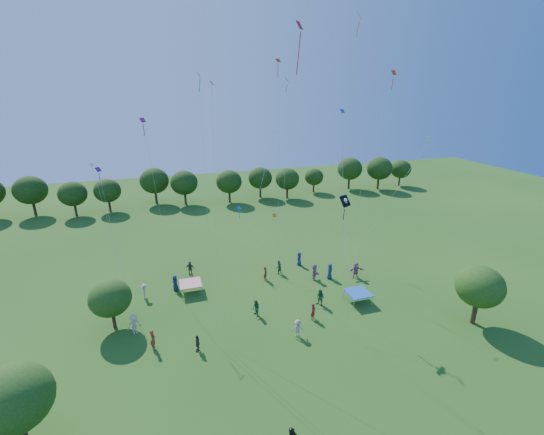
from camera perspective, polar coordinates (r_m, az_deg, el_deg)
The scene contains 38 objects.
near_tree_west at distance 27.30m, azimuth -35.49°, elevation -22.17°, with size 4.27×4.27×5.45m.
near_tree_north at distance 35.17m, azimuth -24.05°, elevation -11.47°, with size 3.59×3.59×4.61m.
near_tree_east at distance 37.18m, azimuth 29.83°, elevation -9.39°, with size 4.06×4.06×5.58m.
treeline at distance 68.07m, azimuth -11.96°, elevation 5.54°, with size 88.01×8.77×6.77m.
tent_red_stripe at distance 39.25m, azimuth -12.66°, elevation -10.04°, with size 2.20×2.20×1.10m.
tent_blue at distance 37.71m, azimuth 13.37°, elevation -11.42°, with size 2.20×2.20×1.10m.
crowd_person_0 at distance 40.07m, azimuth -14.93°, elevation -9.88°, with size 0.85×0.46×1.72m, color #1B2150.
crowd_person_1 at distance 32.59m, azimuth -18.17°, elevation -17.71°, with size 0.67×0.43×1.78m, color #9D321C.
crowd_person_2 at distance 34.89m, azimuth -2.53°, elevation -14.03°, with size 0.81×0.44×1.63m, color #275C3B.
crowd_person_3 at distance 34.75m, azimuth -20.79°, elevation -15.41°, with size 1.21×0.54×1.85m, color beige.
crowd_person_4 at distance 42.65m, azimuth -12.70°, elevation -7.79°, with size 1.00×0.46×1.71m, color #3E3831.
crowd_person_5 at distance 42.17m, azimuth 13.03°, elevation -8.06°, with size 1.72×0.61×1.84m, color #955779.
crowd_person_6 at distance 44.01m, azimuth 4.30°, elevation -6.47°, with size 0.82×0.44×1.66m, color navy.
crowd_person_7 at distance 34.64m, azimuth 6.49°, elevation -14.44°, with size 0.61×0.39×1.62m, color maroon.
crowd_person_8 at distance 41.99m, azimuth 1.02°, elevation -7.79°, with size 0.81×0.44×1.64m, color #214E35.
crowd_person_9 at distance 32.55m, azimuth 4.04°, elevation -16.90°, with size 1.03×0.46×1.58m, color #A29082.
crowd_person_10 at distance 31.58m, azimuth -11.60°, elevation -18.75°, with size 0.87×0.40×1.48m, color #433836.
crowd_person_11 at distance 40.97m, azimuth 6.69°, elevation -8.48°, with size 1.76×0.63×1.88m, color #9D5B97.
crowd_person_12 at distance 41.47m, azimuth 9.03°, elevation -8.31°, with size 0.88×0.48×1.78m, color navy.
crowd_person_13 at distance 40.68m, azimuth -1.03°, elevation -8.76°, with size 0.61×0.39×1.62m, color maroon.
crowd_person_14 at distance 36.62m, azimuth 7.60°, elevation -12.34°, with size 0.85×0.46×1.72m, color #265826.
crowd_person_15 at distance 39.58m, azimuth -19.35°, elevation -10.87°, with size 1.05×0.47×1.60m, color beige.
pirate_kite at distance 32.89m, azimuth 11.44°, elevation 2.18°, with size 2.02×5.40×9.85m.
red_high_kite at distance 29.02m, azimuth 1.90°, elevation 18.80°, with size 7.31×2.93×23.50m.
small_kite_0 at distance 40.21m, azimuth 16.56°, elevation 13.90°, with size 3.56×1.94×20.53m.
small_kite_1 at distance 27.43m, azimuth 11.75°, elevation 15.88°, with size 0.61×3.19×23.47m.
small_kite_2 at distance 45.15m, azimuth 10.98°, elevation 6.86°, with size 1.67×5.48×11.56m.
small_kite_3 at distance 28.64m, azimuth -9.04°, elevation 7.29°, with size 1.11×3.30×19.38m.
small_kite_4 at distance 39.81m, azimuth 11.06°, elevation 9.53°, with size 1.92×0.59×16.86m.
small_kite_5 at distance 37.88m, azimuth -18.61°, elevation 8.66°, with size 1.52×2.63×16.18m.
small_kite_6 at distance 39.89m, azimuth -25.05°, elevation 2.18°, with size 2.74×6.77×11.75m.
small_kite_7 at distance 29.25m, azimuth -10.67°, elevation 9.83°, with size 0.73×4.45×19.99m.
small_kite_8 at distance 35.36m, azimuth 1.01°, elevation 13.23°, with size 1.21×2.40×21.30m.
small_kite_9 at distance 41.21m, azimuth 0.53°, elevation -0.94°, with size 0.52×2.79×5.38m.
small_kite_10 at distance 36.42m, azimuth 19.76°, elevation 5.51°, with size 5.44×4.58×14.82m.
small_kite_11 at distance 38.22m, azimuth 2.17°, elevation 14.99°, with size 1.24×2.17×19.91m.
small_kite_12 at distance 41.77m, azimuth -4.04°, elevation -0.23°, with size 4.04×4.44×6.05m.
small_kite_13 at distance 38.52m, azimuth -24.85°, elevation 3.20°, with size 1.70×4.76×11.71m.
Camera 1 is at (-7.67, -10.47, 20.12)m, focal length 24.00 mm.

